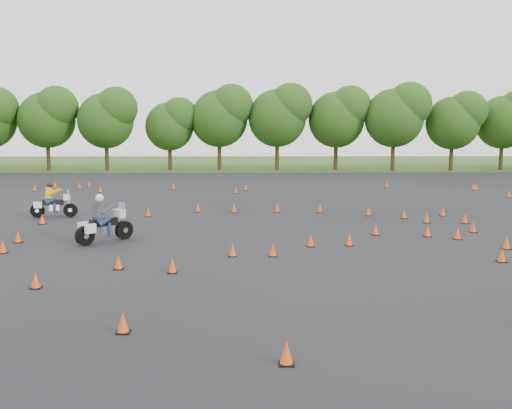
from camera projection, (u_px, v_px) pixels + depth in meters
The scene contains 6 objects.
ground at pixel (257, 251), 21.08m from camera, with size 140.00×140.00×0.00m, color #2D5119.
asphalt_pad at pixel (255, 224), 27.03m from camera, with size 62.00×62.00×0.00m, color black.
treeline at pixel (279, 127), 55.46m from camera, with size 87.08×32.11×10.73m.
traffic_cones at pixel (254, 221), 26.53m from camera, with size 36.70×33.47×0.45m.
rider_grey at pixel (104, 218), 22.59m from camera, with size 2.52×0.77×1.95m, color #3A3B41, non-canonical shape.
rider_yellow at pixel (53, 200), 28.76m from camera, with size 2.31×0.71×1.78m, color gold, non-canonical shape.
Camera 1 is at (-0.32, -20.66, 4.54)m, focal length 40.00 mm.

